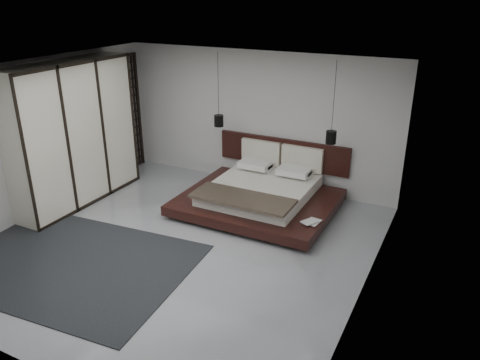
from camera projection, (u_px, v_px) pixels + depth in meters
The scene contains 14 objects.
floor at pixel (179, 244), 7.73m from camera, with size 6.00×6.00×0.00m, color #989BA1.
ceiling at pixel (169, 73), 6.66m from camera, with size 6.00×6.00×0.00m, color white.
wall_back at pixel (256, 119), 9.67m from camera, with size 6.00×6.00×0.00m, color #BABAB7.
wall_front at pixel (6, 257), 4.72m from camera, with size 6.00×6.00×0.00m, color #BABAB7.
wall_left at pixel (36, 139), 8.45m from camera, with size 6.00×6.00×0.00m, color #BABAB7.
wall_right at pixel (371, 202), 5.95m from camera, with size 6.00×6.00×0.00m, color #BABAB7.
lattice_screen at pixel (127, 114), 10.49m from camera, with size 0.05×0.90×2.60m, color black.
bed at pixel (261, 193), 8.93m from camera, with size 2.81×2.40×1.08m.
book_lower at pixel (307, 220), 7.91m from camera, with size 0.21×0.29×0.03m, color #99724C.
book_upper at pixel (305, 220), 7.89m from camera, with size 0.19×0.26×0.02m, color #99724C.
pendant_left at pixel (219, 121), 9.33m from camera, with size 0.19×0.19×1.45m.
pendant_right at pixel (331, 137), 8.38m from camera, with size 0.19×0.19×1.48m.
wardrobe at pixel (73, 134), 8.83m from camera, with size 0.65×2.77×2.72m.
rug at pixel (72, 263), 7.18m from camera, with size 3.60×2.57×0.02m, color black.
Camera 1 is at (3.95, -5.56, 3.92)m, focal length 35.00 mm.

